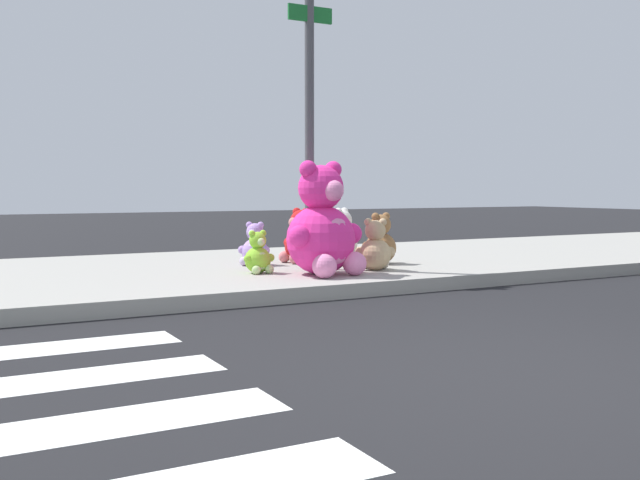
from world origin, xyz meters
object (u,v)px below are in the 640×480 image
at_px(sign_pole, 310,124).
at_px(plush_lime, 258,256).
at_px(plush_white, 340,239).
at_px(plush_lavender, 255,248).
at_px(plush_brown, 380,243).
at_px(plush_red, 300,241).
at_px(plush_tan, 375,249).
at_px(plush_pink_large, 323,229).

height_order(sign_pole, plush_lime, sign_pole).
distance_m(plush_white, plush_lavender, 1.21).
bearing_deg(plush_white, sign_pole, -139.85).
distance_m(plush_lime, plush_brown, 1.77).
relative_size(sign_pole, plush_lime, 6.62).
relative_size(plush_red, plush_lavender, 1.30).
distance_m(plush_tan, plush_brown, 0.72).
relative_size(plush_red, plush_white, 1.01).
bearing_deg(plush_lavender, plush_pink_large, -77.59).
bearing_deg(sign_pole, plush_red, 72.47).
height_order(sign_pole, plush_lavender, sign_pole).
xyz_separation_m(sign_pole, plush_pink_large, (-0.14, -0.59, -1.20)).
bearing_deg(plush_lime, plush_pink_large, -38.04).
relative_size(plush_pink_large, plush_lavender, 2.32).
bearing_deg(plush_brown, plush_tan, -126.91).
height_order(plush_pink_large, plush_red, plush_pink_large).
relative_size(plush_lime, plush_brown, 0.75).
bearing_deg(plush_pink_large, plush_brown, 30.03).
bearing_deg(plush_white, plush_tan, -99.08).
height_order(plush_pink_large, plush_tan, plush_pink_large).
height_order(sign_pole, plush_red, sign_pole).
relative_size(plush_tan, plush_white, 0.87).
relative_size(sign_pole, plush_red, 4.57).
height_order(sign_pole, plush_white, sign_pole).
bearing_deg(sign_pole, plush_tan, -38.08).
xyz_separation_m(plush_tan, plush_lime, (-1.33, 0.34, -0.05)).
bearing_deg(plush_lavender, plush_white, -0.19).
xyz_separation_m(sign_pole, plush_tan, (0.61, -0.48, -1.46)).
bearing_deg(plush_red, plush_pink_large, -105.63).
bearing_deg(plush_pink_large, plush_white, 53.39).
height_order(plush_lavender, plush_lime, plush_lavender).
bearing_deg(plush_white, plush_lavender, 179.81).
bearing_deg(plush_white, plush_lime, -151.95).
bearing_deg(plush_brown, sign_pole, -174.69).
height_order(plush_red, plush_lavender, plush_red).
relative_size(plush_tan, plush_red, 0.86).
bearing_deg(plush_tan, plush_brown, 53.09).
xyz_separation_m(plush_lavender, plush_lime, (-0.30, -0.81, -0.02)).
bearing_deg(plush_red, plush_lavender, -178.38).
relative_size(plush_white, plush_lime, 1.44).
distance_m(sign_pole, plush_tan, 1.65).
distance_m(sign_pole, plush_lime, 1.67).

